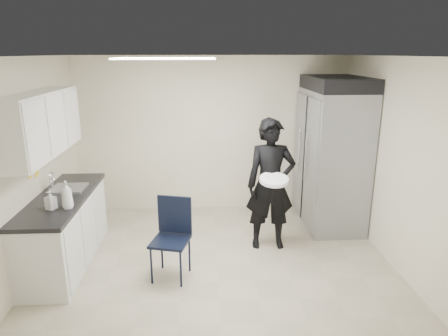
{
  "coord_description": "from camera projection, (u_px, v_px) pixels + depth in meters",
  "views": [
    {
      "loc": [
        -0.17,
        -4.6,
        2.64
      ],
      "look_at": [
        0.1,
        0.2,
        1.24
      ],
      "focal_mm": 32.0,
      "sensor_mm": 36.0,
      "label": 1
    }
  ],
  "objects": [
    {
      "name": "floor",
      "position": [
        217.0,
        265.0,
        5.16
      ],
      "size": [
        4.5,
        4.5,
        0.0
      ],
      "primitive_type": "plane",
      "color": "tan",
      "rests_on": "ground"
    },
    {
      "name": "ceiling",
      "position": [
        216.0,
        56.0,
        4.43
      ],
      "size": [
        4.5,
        4.5,
        0.0
      ],
      "primitive_type": "plane",
      "rotation": [
        3.14,
        0.0,
        0.0
      ],
      "color": "silver",
      "rests_on": "back_wall"
    },
    {
      "name": "back_wall",
      "position": [
        212.0,
        135.0,
        6.71
      ],
      "size": [
        4.5,
        0.0,
        4.5
      ],
      "primitive_type": "plane",
      "rotation": [
        1.57,
        0.0,
        0.0
      ],
      "color": "beige",
      "rests_on": "floor"
    },
    {
      "name": "left_wall",
      "position": [
        25.0,
        171.0,
        4.68
      ],
      "size": [
        0.0,
        4.0,
        4.0
      ],
      "primitive_type": "plane",
      "rotation": [
        1.57,
        0.0,
        1.57
      ],
      "color": "beige",
      "rests_on": "floor"
    },
    {
      "name": "right_wall",
      "position": [
        399.0,
        166.0,
        4.91
      ],
      "size": [
        0.0,
        4.0,
        4.0
      ],
      "primitive_type": "plane",
      "rotation": [
        1.57,
        0.0,
        -1.57
      ],
      "color": "beige",
      "rests_on": "floor"
    },
    {
      "name": "ceiling_panel",
      "position": [
        165.0,
        59.0,
        4.79
      ],
      "size": [
        1.2,
        0.6,
        0.02
      ],
      "primitive_type": "cube",
      "color": "white",
      "rests_on": "ceiling"
    },
    {
      "name": "lower_counter",
      "position": [
        65.0,
        231.0,
        5.13
      ],
      "size": [
        0.6,
        1.9,
        0.86
      ],
      "primitive_type": "cube",
      "color": "silver",
      "rests_on": "floor"
    },
    {
      "name": "countertop",
      "position": [
        61.0,
        198.0,
        5.0
      ],
      "size": [
        0.64,
        1.95,
        0.05
      ],
      "primitive_type": "cube",
      "color": "black",
      "rests_on": "lower_counter"
    },
    {
      "name": "sink",
      "position": [
        69.0,
        192.0,
        5.24
      ],
      "size": [
        0.42,
        0.4,
        0.14
      ],
      "primitive_type": "cube",
      "color": "gray",
      "rests_on": "countertop"
    },
    {
      "name": "faucet",
      "position": [
        52.0,
        182.0,
        5.19
      ],
      "size": [
        0.02,
        0.02,
        0.24
      ],
      "primitive_type": "cylinder",
      "color": "silver",
      "rests_on": "countertop"
    },
    {
      "name": "upper_cabinets",
      "position": [
        41.0,
        124.0,
        4.73
      ],
      "size": [
        0.35,
        1.8,
        0.75
      ],
      "primitive_type": "cube",
      "color": "silver",
      "rests_on": "left_wall"
    },
    {
      "name": "towel_dispenser",
      "position": [
        68.0,
        124.0,
        5.89
      ],
      "size": [
        0.22,
        0.3,
        0.35
      ],
      "primitive_type": "cube",
      "color": "black",
      "rests_on": "left_wall"
    },
    {
      "name": "notice_sticker_left",
      "position": [
        30.0,
        175.0,
        4.79
      ],
      "size": [
        0.0,
        0.12,
        0.07
      ],
      "primitive_type": "cube",
      "color": "yellow",
      "rests_on": "left_wall"
    },
    {
      "name": "notice_sticker_right",
      "position": [
        37.0,
        174.0,
        5.0
      ],
      "size": [
        0.0,
        0.12,
        0.07
      ],
      "primitive_type": "cube",
      "color": "yellow",
      "rests_on": "left_wall"
    },
    {
      "name": "commercial_fridge",
      "position": [
        331.0,
        159.0,
        6.18
      ],
      "size": [
        0.8,
        1.35,
        2.1
      ],
      "primitive_type": "cube",
      "color": "gray",
      "rests_on": "floor"
    },
    {
      "name": "fridge_compressor",
      "position": [
        337.0,
        84.0,
        5.86
      ],
      "size": [
        0.8,
        1.35,
        0.2
      ],
      "primitive_type": "cube",
      "color": "black",
      "rests_on": "commercial_fridge"
    },
    {
      "name": "folding_chair",
      "position": [
        170.0,
        242.0,
        4.75
      ],
      "size": [
        0.52,
        0.52,
        0.95
      ],
      "primitive_type": "cube",
      "rotation": [
        0.0,
        0.0,
        -0.25
      ],
      "color": "black",
      "rests_on": "floor"
    },
    {
      "name": "man_tuxedo",
      "position": [
        271.0,
        185.0,
        5.43
      ],
      "size": [
        0.67,
        0.45,
        1.82
      ],
      "primitive_type": "imported",
      "rotation": [
        0.0,
        0.0,
        -0.01
      ],
      "color": "black",
      "rests_on": "floor"
    },
    {
      "name": "bucket_lid",
      "position": [
        274.0,
        180.0,
        5.15
      ],
      "size": [
        0.38,
        0.38,
        0.05
      ],
      "primitive_type": "cylinder",
      "rotation": [
        0.0,
        0.0,
        -0.01
      ],
      "color": "white",
      "rests_on": "man_tuxedo"
    },
    {
      "name": "soap_bottle_a",
      "position": [
        67.0,
        195.0,
        4.56
      ],
      "size": [
        0.17,
        0.17,
        0.33
      ],
      "primitive_type": "imported",
      "rotation": [
        0.0,
        0.0,
        0.44
      ],
      "color": "silver",
      "rests_on": "countertop"
    },
    {
      "name": "soap_bottle_b",
      "position": [
        51.0,
        200.0,
        4.55
      ],
      "size": [
        0.13,
        0.13,
        0.22
      ],
      "primitive_type": "imported",
      "rotation": [
        0.0,
        0.0,
        -0.44
      ],
      "color": "#A4A4AF",
      "rests_on": "countertop"
    }
  ]
}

